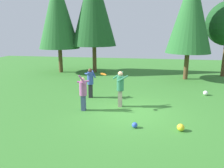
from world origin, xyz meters
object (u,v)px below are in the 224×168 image
Objects in this scene: frisbee at (103,74)px; tree_left at (93,5)px; tree_far_left at (58,12)px; person_bystander at (90,80)px; ball_white at (206,93)px; tree_right at (191,12)px; ball_blue at (135,125)px; person_catcher at (120,86)px; ball_yellow at (181,127)px; person_thrower at (83,91)px.

frisbee is 10.49m from tree_left.
tree_left is 1.11× the size of tree_far_left.
person_bystander is 6.66m from ball_white.
person_bystander is 9.35m from tree_far_left.
tree_right is at bearing -12.42° from tree_left.
tree_right is at bearing 70.57° from ball_blue.
person_catcher is 11.18m from tree_far_left.
person_bystander is 4.48m from ball_blue.
tree_far_left reaches higher than tree_right.
ball_yellow is 0.03× the size of tree_left.
ball_yellow is at bearing -61.17° from tree_left.
person_catcher is at bearing 138.64° from ball_yellow.
tree_left is 3.08m from tree_far_left.
tree_left reaches higher than person_catcher.
frisbee is 0.03× the size of tree_right.
tree_far_left reaches higher than ball_yellow.
person_thrower is 4.50m from ball_yellow.
person_bystander is 7.57× the size of ball_blue.
frisbee is 0.03× the size of tree_far_left.
person_bystander is at bearing -73.08° from person_catcher.
person_catcher is 6.56× the size of ball_white.
tree_far_left is at bearing 125.06° from ball_blue.
person_bystander is at bearing -166.73° from ball_white.
tree_right is (1.58, 9.28, 4.79)m from ball_yellow.
ball_blue is 0.79× the size of ball_yellow.
ball_yellow reaches higher than ball_blue.
person_catcher is 2.17m from person_bystander.
person_thrower is 0.21× the size of tree_far_left.
tree_far_left is (-10.60, 1.12, 0.26)m from tree_right.
ball_blue is 0.03× the size of tree_far_left.
person_catcher is 6.40× the size of ball_yellow.
frisbee is at bearing -73.39° from tree_left.
person_thrower is 3.01m from ball_blue.
ball_yellow reaches higher than ball_white.
tree_right is 10.66m from tree_far_left.
tree_right is at bearing 102.17° from person_bystander.
ball_blue is (0.87, -2.28, -0.94)m from person_catcher.
tree_left is (-7.62, 1.68, 0.82)m from tree_right.
tree_far_left is at bearing -169.42° from tree_left.
ball_yellow is (4.38, -3.46, -0.84)m from person_bystander.
person_thrower reaches higher than person_bystander.
person_thrower is 1.81m from person_catcher.
ball_white is 0.03× the size of tree_right.
ball_blue is 6.25m from ball_white.
tree_left reaches higher than tree_right.
tree_left reaches higher than tree_far_left.
tree_left is at bearing 111.54° from ball_blue.
ball_white is 0.03× the size of tree_left.
person_catcher is 6.38× the size of frisbee.
person_bystander is 0.21× the size of tree_right.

